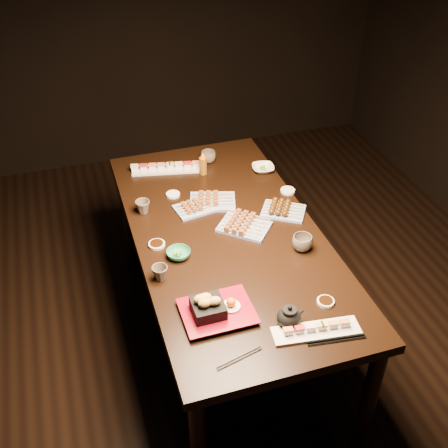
{
  "coord_description": "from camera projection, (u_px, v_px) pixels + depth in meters",
  "views": [
    {
      "loc": [
        -0.64,
        -1.81,
        2.45
      ],
      "look_at": [
        0.04,
        0.34,
        0.77
      ],
      "focal_mm": 45.0,
      "sensor_mm": 36.0,
      "label": 1
    }
  ],
  "objects": [
    {
      "name": "yakitori_plate_right",
      "position": [
        244.0,
        223.0,
        2.79
      ],
      "size": [
        0.3,
        0.29,
        0.06
      ],
      "primitive_type": null,
      "rotation": [
        0.0,
        0.0,
        -0.71
      ],
      "color": "#828EB6",
      "rests_on": "dining_table"
    },
    {
      "name": "edamame_bowl_cream",
      "position": [
        263.0,
        168.0,
        3.25
      ],
      "size": [
        0.15,
        0.15,
        0.03
      ],
      "primitive_type": "imported",
      "rotation": [
        0.0,
        0.0,
        -0.17
      ],
      "color": "beige",
      "rests_on": "dining_table"
    },
    {
      "name": "sushi_platter_near",
      "position": [
        316.0,
        328.0,
        2.24
      ],
      "size": [
        0.37,
        0.14,
        0.04
      ],
      "primitive_type": null,
      "rotation": [
        0.0,
        0.0,
        -0.12
      ],
      "color": "white",
      "rests_on": "dining_table"
    },
    {
      "name": "sauce_dish_west",
      "position": [
        157.0,
        244.0,
        2.69
      ],
      "size": [
        0.1,
        0.1,
        0.01
      ],
      "primitive_type": "cylinder",
      "rotation": [
        0.0,
        0.0,
        0.29
      ],
      "color": "white",
      "rests_on": "dining_table"
    },
    {
      "name": "chopsticks_near",
      "position": [
        239.0,
        358.0,
        2.14
      ],
      "size": [
        0.2,
        0.07,
        0.01
      ],
      "primitive_type": null,
      "rotation": [
        0.0,
        0.0,
        0.24
      ],
      "color": "black",
      "rests_on": "dining_table"
    },
    {
      "name": "teacup_far_left",
      "position": [
        143.0,
        207.0,
        2.9
      ],
      "size": [
        0.08,
        0.08,
        0.07
      ],
      "primitive_type": "imported",
      "rotation": [
        0.0,
        0.0,
        -0.05
      ],
      "color": "#534940",
      "rests_on": "dining_table"
    },
    {
      "name": "teacup_far_right",
      "position": [
        208.0,
        157.0,
        3.31
      ],
      "size": [
        0.09,
        0.09,
        0.07
      ],
      "primitive_type": "imported",
      "rotation": [
        0.0,
        0.0,
        -0.04
      ],
      "color": "#534940",
      "rests_on": "dining_table"
    },
    {
      "name": "condiment_bottle",
      "position": [
        203.0,
        163.0,
        3.19
      ],
      "size": [
        0.06,
        0.06,
        0.14
      ],
      "primitive_type": "cylinder",
      "rotation": [
        0.0,
        0.0,
        -0.29
      ],
      "color": "brown",
      "rests_on": "dining_table"
    },
    {
      "name": "sauce_dish_east",
      "position": [
        288.0,
        191.0,
        3.07
      ],
      "size": [
        0.1,
        0.1,
        0.01
      ],
      "primitive_type": "cylinder",
      "rotation": [
        0.0,
        0.0,
        -0.43
      ],
      "color": "white",
      "rests_on": "dining_table"
    },
    {
      "name": "dining_table",
      "position": [
        227.0,
        288.0,
        3.0
      ],
      "size": [
        1.12,
        1.9,
        0.75
      ],
      "primitive_type": "cube",
      "rotation": [
        0.0,
        0.0,
        -0.13
      ],
      "color": "black",
      "rests_on": "ground"
    },
    {
      "name": "teacup_near_left",
      "position": [
        160.0,
        273.0,
        2.49
      ],
      "size": [
        0.08,
        0.08,
        0.07
      ],
      "primitive_type": "imported",
      "rotation": [
        0.0,
        0.0,
        -0.18
      ],
      "color": "#534940",
      "rests_on": "dining_table"
    },
    {
      "name": "yakitori_plate_left",
      "position": [
        195.0,
        205.0,
        2.93
      ],
      "size": [
        0.22,
        0.18,
        0.05
      ],
      "primitive_type": null,
      "rotation": [
        0.0,
        0.0,
        0.17
      ],
      "color": "#828EB6",
      "rests_on": "dining_table"
    },
    {
      "name": "chopsticks_se",
      "position": [
        336.0,
        340.0,
        2.22
      ],
      "size": [
        0.24,
        0.05,
        0.01
      ],
      "primitive_type": null,
      "rotation": [
        0.0,
        0.0,
        -0.12
      ],
      "color": "black",
      "rests_on": "dining_table"
    },
    {
      "name": "yakitori_plate_center",
      "position": [
        212.0,
        198.0,
        2.97
      ],
      "size": [
        0.28,
        0.24,
        0.06
      ],
      "primitive_type": null,
      "rotation": [
        0.0,
        0.0,
        -0.29
      ],
      "color": "#828EB6",
      "rests_on": "dining_table"
    },
    {
      "name": "ground",
      "position": [
        237.0,
        377.0,
        3.0
      ],
      "size": [
        5.0,
        5.0,
        0.0
      ],
      "primitive_type": "plane",
      "color": "black",
      "rests_on": "ground"
    },
    {
      "name": "sauce_dish_se",
      "position": [
        326.0,
        302.0,
        2.38
      ],
      "size": [
        0.1,
        0.1,
        0.01
      ],
      "primitive_type": "cylinder",
      "rotation": [
        0.0,
        0.0,
        -0.47
      ],
      "color": "white",
      "rests_on": "dining_table"
    },
    {
      "name": "sauce_dish_nw",
      "position": [
        173.0,
        194.0,
        3.04
      ],
      "size": [
        0.08,
        0.08,
        0.01
      ],
      "primitive_type": "cylinder",
      "rotation": [
        0.0,
        0.0,
        -0.03
      ],
      "color": "white",
      "rests_on": "dining_table"
    },
    {
      "name": "sushi_platter_far",
      "position": [
        166.0,
        167.0,
        3.25
      ],
      "size": [
        0.4,
        0.18,
        0.05
      ],
      "primitive_type": null,
      "rotation": [
        0.0,
        0.0,
        2.94
      ],
      "color": "white",
      "rests_on": "dining_table"
    },
    {
      "name": "tempura_tray",
      "position": [
        217.0,
        305.0,
        2.3
      ],
      "size": [
        0.3,
        0.24,
        0.11
      ],
      "primitive_type": null,
      "rotation": [
        0.0,
        0.0,
        0.01
      ],
      "color": "black",
      "rests_on": "dining_table"
    },
    {
      "name": "tsukune_plate",
      "position": [
        284.0,
        208.0,
        2.9
      ],
      "size": [
        0.27,
        0.25,
        0.06
      ],
      "primitive_type": null,
      "rotation": [
        0.0,
        0.0,
        -0.56
      ],
      "color": "#828EB6",
      "rests_on": "dining_table"
    },
    {
      "name": "teapot",
      "position": [
        289.0,
        316.0,
        2.26
      ],
      "size": [
        0.13,
        0.13,
        0.1
      ],
      "primitive_type": null,
      "rotation": [
        0.0,
        0.0,
        0.11
      ],
      "color": "black",
      "rests_on": "dining_table"
    },
    {
      "name": "teacup_mid_right",
      "position": [
        302.0,
        243.0,
        2.65
      ],
      "size": [
        0.13,
        0.13,
        0.08
      ],
      "primitive_type": "imported",
      "rotation": [
        0.0,
        0.0,
        -0.4
      ],
      "color": "#534940",
      "rests_on": "dining_table"
    },
    {
      "name": "edamame_bowl_green",
      "position": [
        179.0,
        254.0,
        2.62
      ],
      "size": [
        0.13,
        0.13,
        0.04
      ],
      "primitive_type": "imported",
      "rotation": [
        0.0,
        0.0,
        0.13
      ],
      "color": "#2B8655",
      "rests_on": "dining_table"
    }
  ]
}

